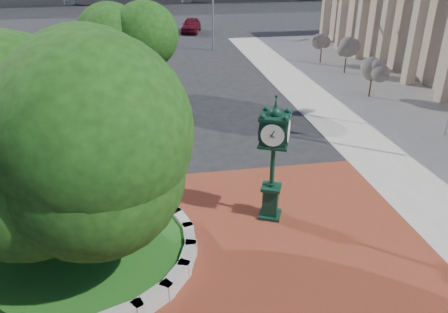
# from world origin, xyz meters

# --- Properties ---
(ground) EXTENTS (200.00, 200.00, 0.00)m
(ground) POSITION_xyz_m (0.00, 0.00, 0.00)
(ground) COLOR black
(ground) RESTS_ON ground
(plaza) EXTENTS (12.00, 12.00, 0.04)m
(plaza) POSITION_xyz_m (0.00, -1.00, 0.02)
(plaza) COLOR brown
(plaza) RESTS_ON ground
(planter_wall) EXTENTS (2.96, 6.77, 0.54)m
(planter_wall) POSITION_xyz_m (-2.71, -0.00, 0.27)
(planter_wall) COLOR #9E9B93
(planter_wall) RESTS_ON ground
(grass_bed) EXTENTS (6.10, 6.10, 0.40)m
(grass_bed) POSITION_xyz_m (-5.00, 0.00, 0.20)
(grass_bed) COLOR #1D4814
(grass_bed) RESTS_ON ground
(tree_planter) EXTENTS (5.20, 5.20, 6.33)m
(tree_planter) POSITION_xyz_m (-5.00, 0.00, 3.72)
(tree_planter) COLOR #38281C
(tree_planter) RESTS_ON ground
(tree_street) EXTENTS (4.40, 4.40, 5.45)m
(tree_street) POSITION_xyz_m (-4.00, 18.00, 3.24)
(tree_street) COLOR #38281C
(tree_street) RESTS_ON ground
(post_clock) EXTENTS (1.19, 1.19, 4.56)m
(post_clock) POSITION_xyz_m (1.27, 1.24, 2.51)
(post_clock) COLOR black
(post_clock) RESTS_ON ground
(parked_car) EXTENTS (2.97, 5.02, 1.60)m
(parked_car) POSITION_xyz_m (2.50, 39.48, 0.80)
(parked_car) COLOR #4B0A17
(parked_car) RESTS_ON ground
(shrub_near) EXTENTS (1.20, 1.20, 2.20)m
(shrub_near) POSITION_xyz_m (11.40, 13.67, 1.59)
(shrub_near) COLOR #38281C
(shrub_near) RESTS_ON ground
(shrub_mid) EXTENTS (1.20, 1.20, 2.20)m
(shrub_mid) POSITION_xyz_m (12.30, 19.56, 1.59)
(shrub_mid) COLOR #38281C
(shrub_mid) RESTS_ON ground
(shrub_far) EXTENTS (1.20, 1.20, 2.20)m
(shrub_far) POSITION_xyz_m (11.67, 23.01, 1.59)
(shrub_far) COLOR #38281C
(shrub_far) RESTS_ON ground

